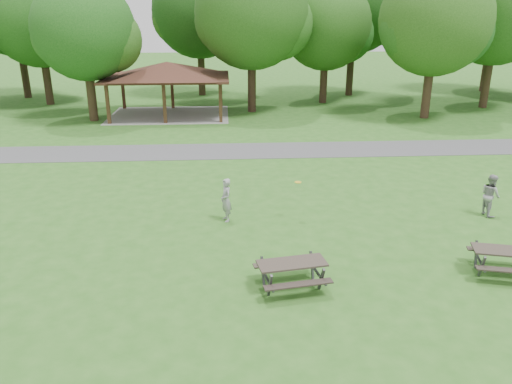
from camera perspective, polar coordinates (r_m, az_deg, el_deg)
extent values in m
plane|color=#2A5E1A|center=(13.98, -3.13, -10.79)|extent=(160.00, 160.00, 0.00)
cube|color=#454447|center=(26.97, -3.45, 4.70)|extent=(120.00, 3.20, 0.02)
cube|color=#392514|center=(34.68, -16.58, 9.57)|extent=(0.22, 0.22, 2.60)
cube|color=#3A1F15|center=(39.89, -14.94, 11.02)|extent=(0.22, 0.22, 2.60)
cube|color=#352213|center=(34.05, -10.42, 9.88)|extent=(0.22, 0.22, 2.60)
cube|color=#3E2716|center=(39.34, -9.55, 11.29)|extent=(0.22, 0.22, 2.60)
cube|color=#332212|center=(33.81, -4.08, 10.09)|extent=(0.22, 0.22, 2.60)
cube|color=#3B1E15|center=(39.14, -4.05, 11.47)|extent=(0.22, 0.22, 2.60)
cube|color=#381F16|center=(36.50, -10.08, 12.77)|extent=(8.60, 6.60, 0.16)
pyramid|color=#381E16|center=(36.43, -10.14, 13.67)|extent=(7.01, 7.01, 1.00)
cube|color=gray|center=(36.92, -9.83, 8.67)|extent=(8.40, 6.40, 0.03)
cylinder|color=black|center=(43.64, -22.75, 11.72)|extent=(0.60, 0.60, 3.85)
sphere|color=#1A4D16|center=(43.32, -23.65, 18.04)|extent=(7.80, 7.80, 7.80)
sphere|color=#1C4E16|center=(43.09, -21.07, 17.32)|extent=(5.07, 5.07, 5.07)
sphere|color=#1C4413|center=(43.68, -25.63, 17.00)|extent=(4.68, 4.68, 4.68)
cylinder|color=#302215|center=(36.06, -18.29, 10.50)|extent=(0.60, 0.60, 3.50)
sphere|color=#174814|center=(35.67, -19.06, 17.18)|extent=(6.60, 6.60, 6.60)
sphere|color=#204C15|center=(35.65, -16.42, 16.38)|extent=(4.29, 4.29, 4.29)
sphere|color=#1B4B15|center=(35.86, -21.16, 16.15)|extent=(3.96, 3.96, 3.96)
cylinder|color=black|center=(37.41, -0.48, 12.21)|extent=(0.60, 0.60, 4.02)
sphere|color=#1D4814|center=(37.05, -0.50, 19.91)|extent=(8.00, 8.00, 8.00)
sphere|color=#1E4E16|center=(37.50, 2.38, 18.68)|extent=(5.20, 5.20, 5.20)
sphere|color=#1C4413|center=(36.81, -3.11, 18.95)|extent=(4.80, 4.80, 4.80)
cylinder|color=black|center=(41.64, 7.73, 12.44)|extent=(0.60, 0.60, 3.43)
sphere|color=#1E4A15|center=(41.29, 8.02, 18.41)|extent=(7.00, 7.00, 7.00)
sphere|color=#174C15|center=(41.94, 10.10, 17.37)|extent=(4.55, 4.55, 4.55)
sphere|color=#194E16|center=(40.87, 6.02, 17.74)|extent=(4.20, 4.20, 4.20)
cylinder|color=#322116|center=(37.14, 18.97, 10.90)|extent=(0.60, 0.60, 3.78)
sphere|color=#214D16|center=(36.77, 19.83, 18.07)|extent=(7.40, 7.40, 7.40)
sphere|color=#134514|center=(37.73, 21.94, 16.71)|extent=(4.81, 4.81, 4.81)
sphere|color=#1B4914|center=(36.06, 17.58, 17.40)|extent=(4.44, 4.44, 4.44)
cylinder|color=#322116|center=(42.80, 24.86, 11.53)|extent=(0.60, 0.60, 4.20)
sphere|color=#1C4A15|center=(42.49, 25.93, 18.40)|extent=(8.20, 8.20, 8.20)
sphere|color=#1F4A15|center=(41.57, 23.85, 17.83)|extent=(4.92, 4.92, 4.92)
cylinder|color=black|center=(47.90, -24.95, 12.36)|extent=(0.60, 0.60, 4.38)
sphere|color=#144413|center=(47.63, -25.91, 18.51)|extent=(8.00, 8.00, 8.00)
sphere|color=#143F12|center=(47.31, -23.50, 17.86)|extent=(5.20, 5.20, 5.20)
cylinder|color=#301F15|center=(45.33, -6.25, 13.56)|extent=(0.60, 0.60, 4.13)
sphere|color=#153F12|center=(45.04, -6.50, 19.97)|extent=(8.00, 8.00, 8.00)
sphere|color=#133F12|center=(45.30, -4.04, 19.03)|extent=(5.20, 5.20, 5.20)
sphere|color=#204B15|center=(44.95, -8.64, 19.11)|extent=(4.80, 4.80, 4.80)
cylinder|color=black|center=(45.61, 10.72, 13.64)|extent=(0.60, 0.60, 4.55)
sphere|color=#153F12|center=(45.35, 11.19, 20.46)|extent=(8.40, 8.40, 8.40)
sphere|color=#184413|center=(46.13, 13.42, 19.25)|extent=(5.46, 5.46, 5.46)
sphere|color=#183F12|center=(44.78, 8.98, 19.79)|extent=(5.04, 5.04, 5.04)
cylinder|color=#311F16|center=(51.68, 24.78, 12.77)|extent=(0.60, 0.60, 4.27)
sphere|color=#1E4B15|center=(51.44, 25.65, 18.41)|extent=(8.00, 8.00, 8.00)
sphere|color=#123F12|center=(52.57, 27.15, 17.30)|extent=(5.20, 5.20, 5.20)
sphere|color=#1D4C15|center=(50.53, 23.98, 17.95)|extent=(4.80, 4.80, 4.80)
cube|color=#312923|center=(13.60, 4.13, -8.10)|extent=(1.95, 1.03, 0.05)
cube|color=black|center=(13.25, 4.88, -10.48)|extent=(1.87, 0.57, 0.04)
cube|color=#302823|center=(14.26, 3.38, -8.06)|extent=(1.87, 0.57, 0.04)
cube|color=#424244|center=(13.29, 1.59, -10.65)|extent=(0.12, 0.39, 0.80)
cube|color=#3F4042|center=(13.94, 0.79, -9.07)|extent=(0.12, 0.39, 0.80)
cube|color=#38383A|center=(13.60, 1.18, -9.73)|extent=(0.31, 1.50, 0.05)
cube|color=#3C3C3F|center=(13.68, 7.47, -9.88)|extent=(0.12, 0.39, 0.80)
cube|color=#474749|center=(14.31, 6.40, -8.38)|extent=(0.12, 0.39, 0.80)
cube|color=#3D3D3F|center=(13.98, 6.93, -9.00)|extent=(0.31, 1.50, 0.05)
cube|color=#302922|center=(15.91, 26.79, -6.02)|extent=(1.97, 1.17, 0.05)
cube|color=#29231E|center=(15.52, 27.17, -8.00)|extent=(1.85, 0.71, 0.04)
cube|color=#2D2620|center=(16.56, 26.10, -6.06)|extent=(1.85, 0.71, 0.04)
cube|color=#424244|center=(15.54, 24.40, -7.78)|extent=(0.16, 0.39, 0.80)
cube|color=#414143|center=(16.21, 23.83, -6.53)|extent=(0.16, 0.39, 0.80)
cube|color=#38383A|center=(15.86, 24.13, -7.05)|extent=(0.43, 1.47, 0.05)
cylinder|color=gold|center=(17.75, 4.83, 1.13)|extent=(0.28, 0.28, 0.02)
imported|color=gray|center=(17.80, -3.44, -0.92)|extent=(0.55, 0.67, 1.58)
imported|color=#949496|center=(20.20, 25.21, -0.31)|extent=(0.68, 0.82, 1.57)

